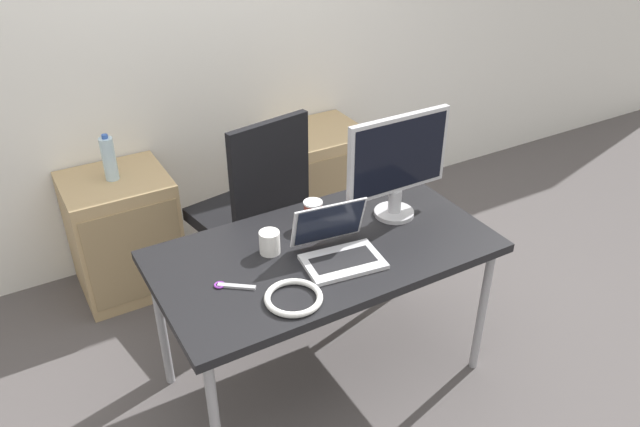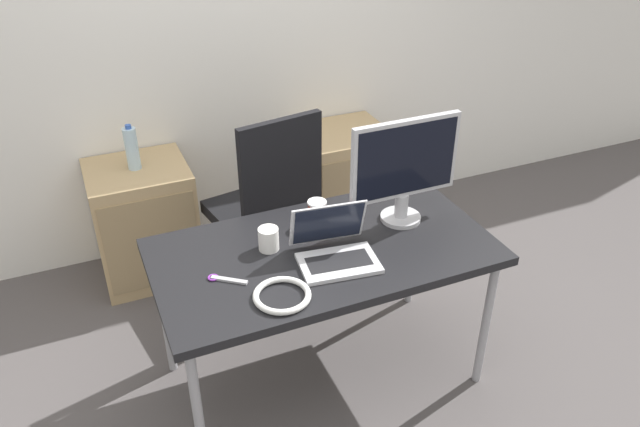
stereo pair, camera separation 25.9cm
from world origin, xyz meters
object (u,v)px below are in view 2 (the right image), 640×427
laptop_center (335,249)px  monitor (404,167)px  office_chair (266,226)px  water_bottle (132,148)px  coffee_cup_white (269,239)px  cabinet_right (343,181)px  coffee_cup_brown (317,213)px  cabinet_left (145,222)px  cable_coil (282,295)px

laptop_center → monitor: bearing=22.1°
office_chair → monitor: bearing=-55.9°
water_bottle → laptop_center: bearing=-63.9°
office_chair → monitor: (0.44, -0.65, 0.57)m
laptop_center → coffee_cup_white: size_ratio=3.44×
cabinet_right → water_bottle: water_bottle is taller
office_chair → coffee_cup_brown: (0.07, -0.53, 0.37)m
office_chair → laptop_center: (0.03, -0.81, 0.35)m
coffee_cup_white → coffee_cup_brown: bearing=20.6°
cabinet_left → water_bottle: 0.46m
office_chair → cabinet_left: (-0.58, 0.45, -0.09)m
cabinet_left → water_bottle: (0.00, 0.00, 0.46)m
laptop_center → cable_coil: 0.33m
monitor → coffee_cup_brown: (-0.36, 0.11, -0.21)m
office_chair → coffee_cup_brown: size_ratio=9.44×
office_chair → coffee_cup_white: office_chair is taller
coffee_cup_white → coffee_cup_brown: 0.28m
cabinet_left → monitor: (1.02, -1.09, 0.66)m
cabinet_left → monitor: 1.63m
cabinet_left → monitor: bearing=-47.0°
office_chair → water_bottle: bearing=142.3°
coffee_cup_brown → cable_coil: bearing=-127.3°
cabinet_left → monitor: monitor is taller
coffee_cup_white → office_chair: bearing=73.2°
cable_coil → cabinet_right: bearing=56.8°
monitor → coffee_cup_brown: size_ratio=4.30×
laptop_center → monitor: size_ratio=0.68×
water_bottle → cable_coil: water_bottle is taller
cabinet_right → laptop_center: 1.47m
water_bottle → cable_coil: 1.45m
cabinet_right → monitor: size_ratio=1.36×
monitor → cable_coil: (-0.69, -0.32, -0.25)m
cabinet_right → coffee_cup_brown: coffee_cup_brown is taller
coffee_cup_white → coffee_cup_brown: (0.26, 0.10, 0.01)m
monitor → coffee_cup_white: monitor is taller
laptop_center → coffee_cup_brown: laptop_center is taller
coffee_cup_brown → office_chair: bearing=97.7°
laptop_center → cable_coil: laptop_center is taller
office_chair → coffee_cup_brown: office_chair is taller
water_bottle → laptop_center: (0.62, -1.26, -0.02)m
office_chair → monitor: 0.97m
office_chair → water_bottle: (-0.58, 0.45, 0.38)m
cabinet_left → coffee_cup_white: size_ratio=6.89×
cable_coil → monitor: bearing=24.5°
office_chair → laptop_center: size_ratio=3.24×
laptop_center → coffee_cup_brown: size_ratio=2.91×
coffee_cup_brown → cabinet_left: bearing=123.7°
laptop_center → coffee_cup_white: bearing=142.0°
water_bottle → cabinet_right: bearing=-0.1°
laptop_center → cable_coil: size_ratio=1.54×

